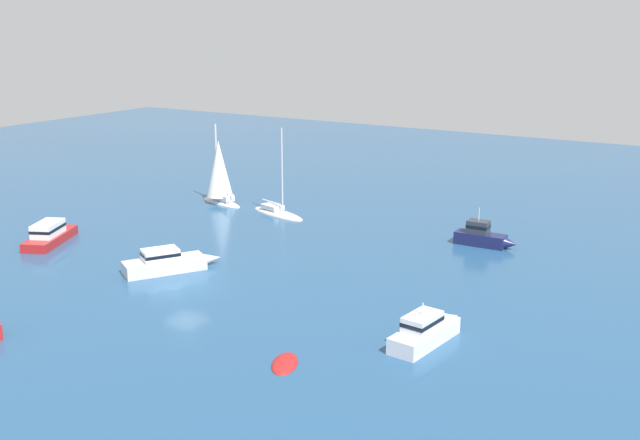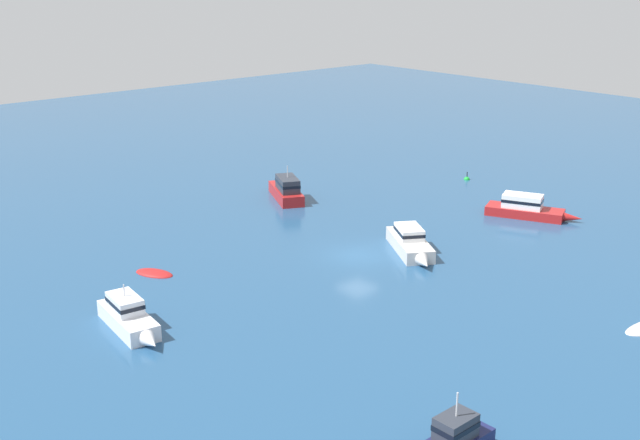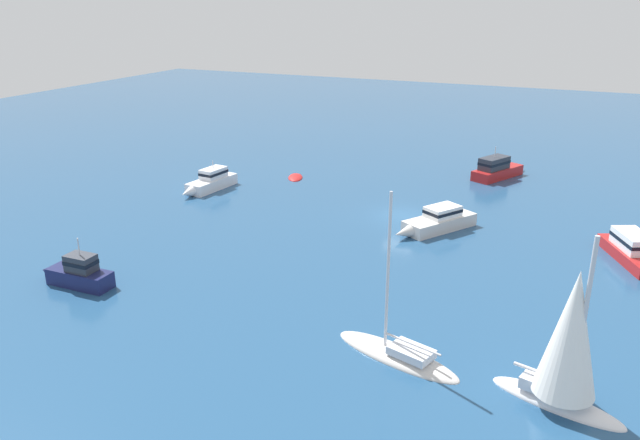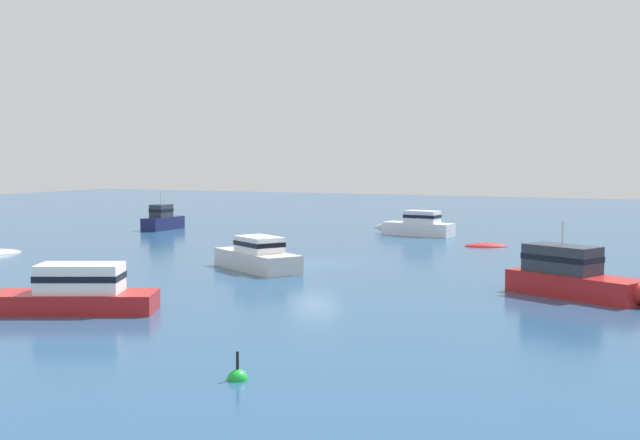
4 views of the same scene
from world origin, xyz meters
name	(u,v)px [view 4 (image 4 of 4)]	position (x,y,z in m)	size (l,w,h in m)	color
ground_plane	(315,264)	(0.00, 0.00, 0.00)	(160.00, 160.00, 0.00)	navy
cabin_cruiser	(255,256)	(-1.91, -3.34, 0.70)	(6.97, 5.08, 1.76)	silver
skiff	(486,246)	(6.41, 12.57, 0.00)	(3.11, 2.40, 0.48)	#B21E1E
motor_cruiser	(72,292)	(-2.38, -16.55, 0.74)	(7.49, 4.48, 1.83)	#B21E1E
launch	(416,225)	(-0.14, 17.87, 0.75)	(6.59, 2.38, 2.54)	white
launch_1	(165,220)	(-20.10, 14.15, 0.78)	(1.50, 5.09, 3.11)	#191E4C
cabin_cruiser_1	(576,276)	(14.44, -5.10, 0.86)	(7.12, 4.42, 3.14)	#B21E1E
channel_buoy	(238,379)	(8.18, -22.16, 0.01)	(0.56, 0.56, 1.03)	green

